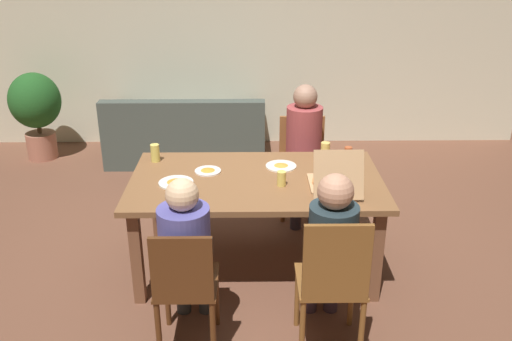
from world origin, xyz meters
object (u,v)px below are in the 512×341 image
Objects in this scene: dining_table at (256,189)px; pizza_box_0 at (334,182)px; person_0 at (187,246)px; plate_2 at (176,182)px; chair_1 at (333,280)px; plate_1 at (281,166)px; drinking_glass_0 at (348,156)px; drinking_glass_2 at (325,151)px; drinking_glass_3 at (282,179)px; person_2 at (304,142)px; plate_0 at (208,171)px; person_1 at (330,243)px; couch at (187,136)px; chair_2 at (302,162)px; chair_0 at (185,285)px; drinking_glass_1 at (155,153)px; potted_plant at (36,107)px.

dining_table is 4.08× the size of pizza_box_0.
plate_2 is at bearing 101.36° from person_0.
chair_1 is at bearing -97.57° from pizza_box_0.
chair_1 is 3.80× the size of plate_2.
drinking_glass_0 is (0.53, 0.04, 0.07)m from plate_1.
drinking_glass_2 reaches higher than drinking_glass_3.
person_2 is at bearing 42.72° from plate_2.
chair_1 is 1.34m from drinking_glass_0.
plate_0 is at bearing 160.59° from dining_table.
person_1 reaches higher than drinking_glass_0.
person_2 is 1.99m from couch.
person_0 is 7.88× the size of drinking_glass_0.
pizza_box_0 reaches higher than chair_2.
couch is at bearing 111.32° from drinking_glass_3.
chair_2 is (0.89, 2.01, -0.02)m from chair_0.
couch is (-1.24, 1.48, -0.46)m from person_2.
plate_2 is 0.49m from drinking_glass_1.
pizza_box_0 is at bearing -17.81° from dining_table.
chair_1 is 3.60m from couch.
pizza_box_0 is 3.12× the size of drinking_glass_0.
chair_1 is at bearing -102.67° from drinking_glass_0.
chair_2 is 6.54× the size of drinking_glass_2.
person_0 is 0.64× the size of couch.
drinking_glass_1 is at bearing 107.20° from person_0.
chair_1 is 1.90m from person_2.
chair_0 is 2.20m from chair_2.
drinking_glass_0 is (0.29, -0.75, 0.36)m from chair_2.
drinking_glass_3 is (0.78, -0.05, 0.05)m from plate_2.
chair_2 is 1.54m from plate_2.
pizza_box_0 is 0.38m from drinking_glass_3.
person_1 reaches higher than plate_1.
drinking_glass_0 is at bearing 4.41° from plate_1.
drinking_glass_0 is (0.29, -0.62, 0.11)m from person_2.
chair_0 is 4.46× the size of plate_0.
potted_plant reaches higher than drinking_glass_3.
drinking_glass_1 is at bearing 105.28° from chair_0.
chair_0 reaches higher than plate_0.
chair_1 is 0.95× the size of potted_plant.
plate_0 is at bearing 85.86° from person_0.
drinking_glass_3 reaches higher than dining_table.
potted_plant is at bearing 122.82° from person_0.
chair_0 reaches higher than plate_1.
drinking_glass_0 is 1.04× the size of drinking_glass_1.
plate_1 is at bearing -155.07° from drinking_glass_2.
drinking_glass_2 is at bearing 15.57° from plate_0.
chair_1 is (0.89, -0.01, 0.04)m from chair_0.
plate_0 is 3.14m from potted_plant.
person_1 is 3.46m from couch.
person_0 is at bearing -146.76° from pizza_box_0.
chair_1 reaches higher than chair_0.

